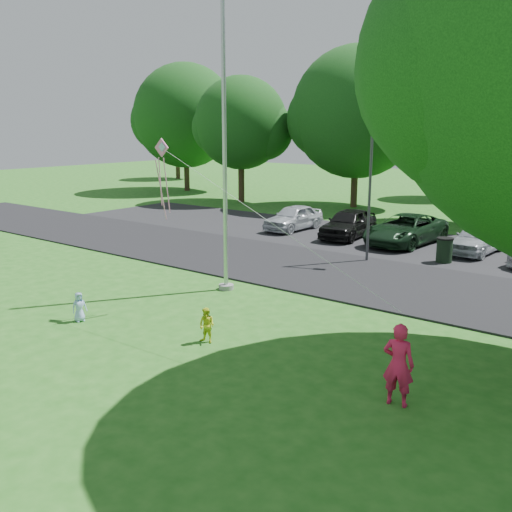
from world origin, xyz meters
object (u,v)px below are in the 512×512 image
Objects in this scene: trash_can at (444,251)px; kite at (169,168)px; flagpole at (225,163)px; woman at (398,365)px; street_lamp at (376,180)px; child_blue at (79,307)px; child_yellow at (207,325)px.

trash_can is 12.11m from kite.
flagpole reaches higher than woman.
flagpole is 6.00× the size of woman.
child_blue is (-3.23, -11.45, -2.86)m from street_lamp.
child_blue is (-1.15, -4.91, -3.75)m from flagpole.
woman is at bearing -69.10° from child_blue.
kite is (0.37, -2.80, 0.01)m from flagpole.
kite is at bearing -110.67° from trash_can.
street_lamp is at bearing 72.35° from flagpole.
flagpole is 11.97× the size of child_blue.
street_lamp reaches higher than kite.
kite is at bearing 147.64° from child_yellow.
street_lamp is at bearing -0.05° from child_blue.
kite is at bearing -20.10° from child_blue.
child_yellow reaches higher than child_blue.
street_lamp is at bearing -148.31° from trash_can.
woman is 1.85× the size of child_yellow.
child_yellow is at bearing -60.27° from child_blue.
trash_can is at bearing 60.93° from flagpole.
woman is 1.99× the size of child_blue.
child_blue is at bearing -113.44° from trash_can.
street_lamp is 10.87m from child_yellow.
flagpole is 9.85m from trash_can.
flagpole reaches higher than kite.
trash_can is 14.07m from child_blue.
street_lamp reaches higher than child_yellow.
woman is 8.31m from kite.
flagpole is 2.82m from kite.
child_yellow is 4.01m from child_blue.
street_lamp is 6.54× the size of child_blue.
child_blue is (-5.60, -12.91, -0.10)m from trash_can.
kite is (-4.07, -10.80, 3.65)m from trash_can.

